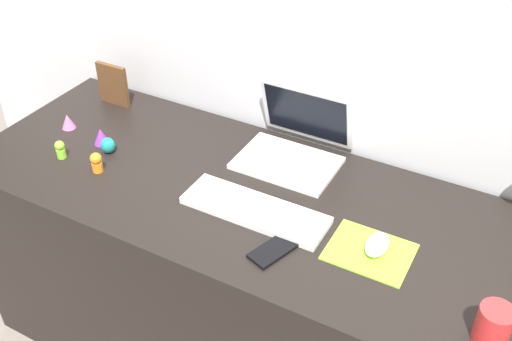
% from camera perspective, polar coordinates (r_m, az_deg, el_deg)
% --- Properties ---
extents(back_wall, '(2.99, 0.05, 1.37)m').
position_cam_1_polar(back_wall, '(2.01, 4.90, 2.18)').
color(back_wall, silver).
rests_on(back_wall, ground_plane).
extents(desk, '(1.79, 0.66, 0.74)m').
position_cam_1_polar(desk, '(1.96, -0.16, -10.84)').
color(desk, black).
rests_on(desk, ground_plane).
extents(laptop, '(0.30, 0.27, 0.21)m').
position_cam_1_polar(laptop, '(1.84, 3.80, 2.82)').
color(laptop, white).
rests_on(laptop, desk).
extents(keyboard, '(0.41, 0.13, 0.02)m').
position_cam_1_polar(keyboard, '(1.64, -0.10, -3.79)').
color(keyboard, white).
rests_on(keyboard, desk).
extents(mousepad, '(0.21, 0.17, 0.00)m').
position_cam_1_polar(mousepad, '(1.56, 10.75, -7.61)').
color(mousepad, '#8CDB33').
rests_on(mousepad, desk).
extents(mouse, '(0.06, 0.10, 0.03)m').
position_cam_1_polar(mouse, '(1.56, 11.44, -6.91)').
color(mouse, white).
rests_on(mouse, mousepad).
extents(cell_phone, '(0.10, 0.14, 0.01)m').
position_cam_1_polar(cell_phone, '(1.53, 1.64, -7.61)').
color(cell_phone, black).
rests_on(cell_phone, desk).
extents(picture_frame, '(0.12, 0.02, 0.15)m').
position_cam_1_polar(picture_frame, '(2.16, -13.44, 7.95)').
color(picture_frame, brown).
rests_on(picture_frame, desk).
extents(coffee_mug, '(0.08, 0.08, 0.09)m').
position_cam_1_polar(coffee_mug, '(1.41, 21.65, -13.53)').
color(coffee_mug, red).
rests_on(coffee_mug, desk).
extents(toy_figurine_orange, '(0.04, 0.04, 0.06)m').
position_cam_1_polar(toy_figurine_orange, '(1.85, -14.93, 0.79)').
color(toy_figurine_orange, orange).
rests_on(toy_figurine_orange, desk).
extents(toy_figurine_teal, '(0.05, 0.05, 0.05)m').
position_cam_1_polar(toy_figurine_teal, '(1.93, -13.90, 2.34)').
color(toy_figurine_teal, teal).
rests_on(toy_figurine_teal, desk).
extents(toy_figurine_purple, '(0.05, 0.05, 0.05)m').
position_cam_1_polar(toy_figurine_purple, '(1.97, -14.60, 3.13)').
color(toy_figurine_purple, purple).
rests_on(toy_figurine_purple, desk).
extents(toy_figurine_pink, '(0.05, 0.05, 0.05)m').
position_cam_1_polar(toy_figurine_pink, '(2.09, -17.46, 4.49)').
color(toy_figurine_pink, pink).
rests_on(toy_figurine_pink, desk).
extents(toy_figurine_lime, '(0.03, 0.03, 0.06)m').
position_cam_1_polar(toy_figurine_lime, '(1.94, -18.10, 1.94)').
color(toy_figurine_lime, '#8CDB33').
rests_on(toy_figurine_lime, desk).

